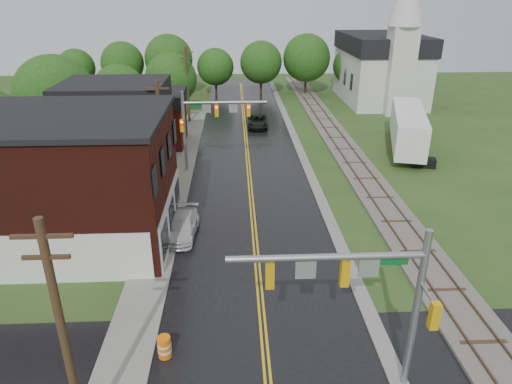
{
  "coord_description": "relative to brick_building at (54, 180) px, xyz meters",
  "views": [
    {
      "loc": [
        -1.17,
        -11.79,
        14.86
      ],
      "look_at": [
        0.06,
        14.01,
        3.5
      ],
      "focal_mm": 32.0,
      "sensor_mm": 36.0,
      "label": 1
    }
  ],
  "objects": [
    {
      "name": "construction_barrel",
      "position": [
        8.02,
        -11.0,
        -3.62
      ],
      "size": [
        0.67,
        0.67,
        1.06
      ],
      "primitive_type": "cylinder",
      "rotation": [
        0.0,
        0.0,
        -0.14
      ],
      "color": "orange",
      "rests_on": "ground"
    },
    {
      "name": "semi_trailer",
      "position": [
        28.7,
        16.96,
        -1.76
      ],
      "size": [
        6.35,
        13.3,
        4.06
      ],
      "color": "black",
      "rests_on": "ground"
    },
    {
      "name": "utility_pole_c",
      "position": [
        5.68,
        29.0,
        0.57
      ],
      "size": [
        1.8,
        0.28,
        9.0
      ],
      "color": "#382616",
      "rests_on": "ground"
    },
    {
      "name": "darkred_building",
      "position": [
        2.48,
        20.0,
        -1.95
      ],
      "size": [
        7.0,
        6.0,
        4.4
      ],
      "primitive_type": "cube",
      "color": "#3F0F0C",
      "rests_on": "ground"
    },
    {
      "name": "tree_left_c",
      "position": [
        -1.36,
        24.9,
        0.36
      ],
      "size": [
        6.0,
        6.0,
        7.65
      ],
      "color": "black",
      "rests_on": "ground"
    },
    {
      "name": "brick_building",
      "position": [
        0.0,
        0.0,
        0.0
      ],
      "size": [
        14.3,
        10.3,
        8.3
      ],
      "color": "#41140D",
      "rests_on": "ground"
    },
    {
      "name": "railroad",
      "position": [
        22.48,
        20.0,
        -4.05
      ],
      "size": [
        3.2,
        80.0,
        0.3
      ],
      "color": "#59544C",
      "rests_on": "ground"
    },
    {
      "name": "suv_dark",
      "position": [
        14.01,
        26.2,
        -3.44
      ],
      "size": [
        2.52,
        5.16,
        1.41
      ],
      "primitive_type": "imported",
      "rotation": [
        0.0,
        0.0,
        -0.04
      ],
      "color": "black",
      "rests_on": "ground"
    },
    {
      "name": "church",
      "position": [
        32.48,
        38.74,
        1.68
      ],
      "size": [
        10.4,
        18.4,
        20.0
      ],
      "color": "silver",
      "rests_on": "ground"
    },
    {
      "name": "curb_right",
      "position": [
        17.88,
        20.0,
        -4.15
      ],
      "size": [
        0.8,
        70.0,
        0.12
      ],
      "primitive_type": "cube",
      "color": "gray",
      "rests_on": "ground"
    },
    {
      "name": "traffic_signal_far",
      "position": [
        9.01,
        12.0,
        0.82
      ],
      "size": [
        7.34,
        0.43,
        7.2
      ],
      "color": "gray",
      "rests_on": "ground"
    },
    {
      "name": "tree_left_b",
      "position": [
        -5.36,
        16.9,
        1.57
      ],
      "size": [
        7.6,
        7.6,
        9.69
      ],
      "color": "black",
      "rests_on": "ground"
    },
    {
      "name": "utility_pole_b",
      "position": [
        5.68,
        7.0,
        0.57
      ],
      "size": [
        1.8,
        0.28,
        9.0
      ],
      "color": "#382616",
      "rests_on": "ground"
    },
    {
      "name": "yellow_house",
      "position": [
        1.48,
        11.0,
        -0.95
      ],
      "size": [
        8.0,
        7.0,
        6.4
      ],
      "primitive_type": "cube",
      "color": "tan",
      "rests_on": "ground"
    },
    {
      "name": "sidewalk_left",
      "position": [
        6.28,
        10.0,
        -4.15
      ],
      "size": [
        2.4,
        50.0,
        0.12
      ],
      "primitive_type": "cube",
      "color": "gray",
      "rests_on": "ground"
    },
    {
      "name": "tree_left_e",
      "position": [
        3.64,
        30.9,
        0.66
      ],
      "size": [
        6.4,
        6.4,
        8.16
      ],
      "color": "black",
      "rests_on": "ground"
    },
    {
      "name": "main_road",
      "position": [
        12.48,
        15.0,
        -4.15
      ],
      "size": [
        10.0,
        90.0,
        0.02
      ],
      "primitive_type": "cube",
      "color": "black",
      "rests_on": "ground"
    },
    {
      "name": "traffic_signal_near",
      "position": [
        15.96,
        -13.0,
        0.82
      ],
      "size": [
        7.34,
        0.3,
        7.2
      ],
      "color": "gray",
      "rests_on": "ground"
    },
    {
      "name": "pickup_white",
      "position": [
        7.68,
        0.01,
        -3.47
      ],
      "size": [
        2.23,
        4.83,
        1.37
      ],
      "primitive_type": "imported",
      "rotation": [
        0.0,
        0.0,
        -0.07
      ],
      "color": "silver",
      "rests_on": "ground"
    },
    {
      "name": "utility_pole_a",
      "position": [
        5.68,
        -15.0,
        0.57
      ],
      "size": [
        1.8,
        0.28,
        9.0
      ],
      "color": "#382616",
      "rests_on": "ground"
    }
  ]
}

